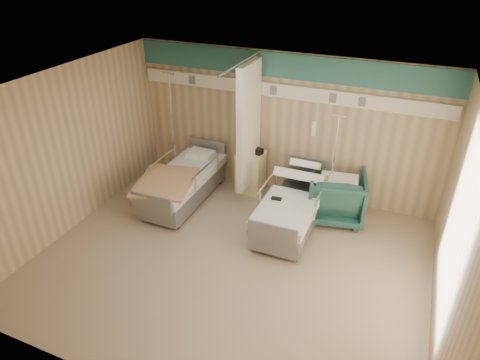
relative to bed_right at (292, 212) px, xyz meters
name	(u,v)px	position (x,y,z in m)	size (l,w,h in m)	color
ground	(231,261)	(-0.60, -1.30, -0.32)	(6.00, 5.00, 0.00)	#9B8A6B
room_walls	(235,150)	(-0.63, -1.05, 1.55)	(6.04, 5.04, 2.82)	tan
bed_right	(292,212)	(0.00, 0.00, 0.00)	(1.00, 2.16, 0.63)	white
bed_left	(183,187)	(-2.20, 0.00, 0.00)	(1.00, 2.16, 0.63)	white
bedside_cabinet	(251,172)	(-1.15, 0.90, 0.11)	(0.50, 0.48, 0.85)	#EDE294
visitor_armchair	(336,196)	(0.65, 0.60, 0.14)	(0.98, 1.01, 0.92)	#1D4844
waffle_blanket	(340,173)	(0.67, 0.58, 0.64)	(0.66, 0.58, 0.07)	white
iv_stand_right	(330,193)	(0.50, 0.74, 0.08)	(0.35, 0.35, 1.94)	silver
iv_stand_left	(175,154)	(-2.94, 0.95, 0.14)	(0.40, 0.40, 2.24)	silver
call_remote	(276,199)	(-0.23, -0.21, 0.33)	(0.17, 0.08, 0.04)	black
tan_blanket	(165,182)	(-2.28, -0.46, 0.34)	(0.98, 1.23, 0.04)	tan
toiletry_bag	(257,151)	(-1.02, 0.92, 0.59)	(0.21, 0.14, 0.12)	black
white_cup	(248,148)	(-1.23, 0.98, 0.59)	(0.08, 0.08, 0.12)	white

